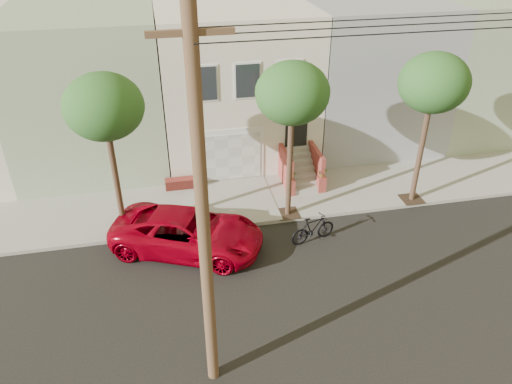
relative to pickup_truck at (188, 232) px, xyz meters
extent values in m
plane|color=black|center=(3.16, -2.57, -0.77)|extent=(90.00, 90.00, 0.00)
cube|color=gray|center=(3.16, 2.78, -0.69)|extent=(40.00, 3.70, 0.15)
cube|color=beige|center=(3.16, 8.63, 2.88)|extent=(7.00, 8.00, 7.00)
cube|color=gray|center=(-3.64, 8.63, 2.88)|extent=(6.50, 8.00, 7.00)
cube|color=gray|center=(9.96, 8.63, 2.88)|extent=(6.50, 8.00, 7.00)
cube|color=gray|center=(16.46, 8.63, 2.88)|extent=(6.50, 8.00, 7.00)
cube|color=silver|center=(2.26, 4.65, 0.63)|extent=(3.20, 0.12, 2.50)
cube|color=beige|center=(2.26, 4.59, 0.53)|extent=(2.90, 0.06, 2.20)
cube|color=gray|center=(2.26, 2.78, -0.61)|extent=(3.20, 3.70, 0.02)
cube|color=#9D352A|center=(0.06, 4.33, -0.40)|extent=(1.40, 0.45, 0.44)
cube|color=black|center=(5.36, 4.60, 1.78)|extent=(1.00, 0.06, 2.00)
cube|color=#3F4751|center=(1.36, 4.60, 3.98)|extent=(1.00, 0.06, 1.40)
cube|color=silver|center=(1.36, 4.62, 3.98)|extent=(1.15, 0.05, 1.55)
cube|color=#3F4751|center=(3.16, 4.60, 3.98)|extent=(1.00, 0.06, 1.40)
cube|color=silver|center=(3.16, 4.62, 3.98)|extent=(1.15, 0.05, 1.55)
cube|color=#3F4751|center=(4.96, 4.60, 3.98)|extent=(1.00, 0.06, 1.40)
cube|color=silver|center=(4.96, 4.62, 3.98)|extent=(1.15, 0.05, 1.55)
cube|color=gray|center=(5.36, 2.81, -0.52)|extent=(1.20, 0.28, 0.20)
cube|color=gray|center=(5.36, 3.09, -0.32)|extent=(1.20, 0.28, 0.20)
cube|color=gray|center=(5.36, 3.37, -0.12)|extent=(1.20, 0.28, 0.20)
cube|color=gray|center=(5.36, 3.65, 0.08)|extent=(1.20, 0.28, 0.20)
cube|color=gray|center=(5.36, 3.93, 0.28)|extent=(1.20, 0.28, 0.20)
cube|color=gray|center=(5.36, 4.21, 0.48)|extent=(1.20, 0.28, 0.20)
cube|color=gray|center=(5.36, 4.49, 0.68)|extent=(1.20, 0.28, 0.20)
cube|color=maroon|center=(4.66, 3.65, 0.18)|extent=(0.18, 1.96, 1.60)
cube|color=maroon|center=(6.06, 3.65, 0.18)|extent=(0.18, 1.96, 1.60)
cube|color=maroon|center=(4.66, 2.77, -0.27)|extent=(0.35, 0.35, 0.70)
imported|color=#224E1C|center=(4.66, 2.77, 0.31)|extent=(0.40, 0.35, 0.45)
cube|color=maroon|center=(6.06, 2.77, -0.27)|extent=(0.35, 0.35, 0.70)
imported|color=#224E1C|center=(6.06, 2.77, 0.31)|extent=(0.41, 0.35, 0.45)
cube|color=#2D2116|center=(-2.34, 1.33, -0.61)|extent=(0.90, 0.90, 0.02)
cylinder|color=#3C261B|center=(-2.34, 1.33, 1.48)|extent=(0.22, 0.22, 4.20)
ellipsoid|color=#224E1C|center=(-2.34, 1.33, 4.53)|extent=(2.70, 2.57, 2.29)
cube|color=#2D2116|center=(4.16, 1.33, -0.61)|extent=(0.90, 0.90, 0.02)
cylinder|color=#3C261B|center=(4.16, 1.33, 1.48)|extent=(0.22, 0.22, 4.20)
ellipsoid|color=#224E1C|center=(4.16, 1.33, 4.53)|extent=(2.70, 2.57, 2.29)
cube|color=#2D2116|center=(9.66, 1.33, -0.61)|extent=(0.90, 0.90, 0.02)
cylinder|color=#3C261B|center=(9.66, 1.33, 1.48)|extent=(0.22, 0.22, 4.20)
ellipsoid|color=#224E1C|center=(9.66, 1.33, 4.53)|extent=(2.70, 2.57, 2.29)
cylinder|color=#42311E|center=(0.16, -5.77, 4.23)|extent=(0.30, 0.30, 10.00)
cube|color=#42311E|center=(0.16, -5.77, 8.43)|extent=(1.60, 0.12, 0.12)
imported|color=#910011|center=(0.00, 0.00, 0.00)|extent=(6.09, 4.50, 1.54)
imported|color=black|center=(4.66, -0.46, -0.21)|extent=(1.92, 0.97, 1.11)
camera|label=1|loc=(-0.51, -14.69, 10.49)|focal=34.23mm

